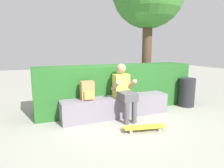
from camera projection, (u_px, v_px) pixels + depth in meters
The scene contains 7 objects.
ground_plane at pixel (122, 120), 4.33m from camera, with size 24.00×24.00×0.00m, color #98988B.
bench_main at pixel (116, 106), 4.57m from camera, with size 2.51×0.48×0.47m.
person_skater at pixel (124, 90), 4.33m from camera, with size 0.49×0.62×1.22m.
skateboard_near_person at pixel (144, 127), 3.77m from camera, with size 0.82×0.37×0.09m.
backpack_on_bench at pixel (87, 91), 4.23m from camera, with size 0.28×0.23×0.40m.
hedge_row at pixel (116, 87), 5.15m from camera, with size 4.04×0.79×1.13m.
trash_bin at pixel (187, 92), 5.36m from camera, with size 0.42×0.42×0.76m.
Camera 1 is at (-1.80, -3.71, 1.55)m, focal length 31.92 mm.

